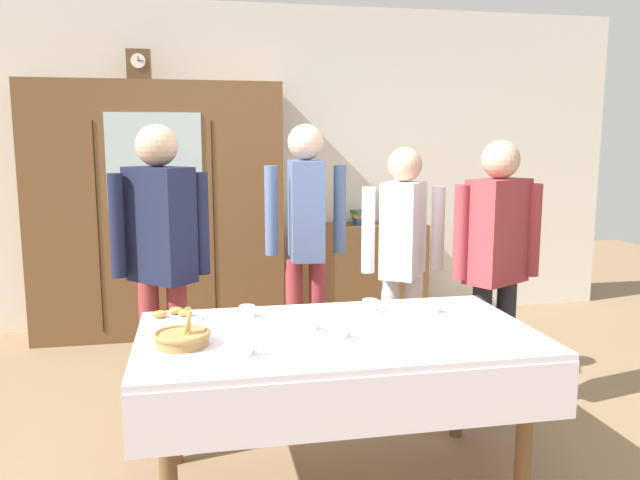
{
  "coord_description": "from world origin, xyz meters",
  "views": [
    {
      "loc": [
        -0.61,
        -2.87,
        1.58
      ],
      "look_at": [
        0.0,
        0.2,
        1.08
      ],
      "focal_mm": 35.68,
      "sensor_mm": 36.0,
      "label": 1
    }
  ],
  "objects_px": {
    "tea_cup_mid_left": "(370,307)",
    "mantel_clock": "(139,65)",
    "tea_cup_center": "(243,350)",
    "person_near_right_end": "(403,249)",
    "pastry_plate": "(173,317)",
    "person_by_cabinet": "(497,252)",
    "dining_table": "(339,354)",
    "person_beside_shelf": "(306,228)",
    "spoon_near_left": "(261,337)",
    "wall_cabinet": "(158,211)",
    "spoon_front_edge": "(453,326)",
    "bookshelf_low": "(361,273)",
    "tea_cup_far_left": "(432,308)",
    "person_behind_table_right": "(161,246)",
    "book_stack": "(361,217)",
    "tea_cup_near_left": "(340,333)",
    "tea_cup_far_right": "(309,325)",
    "bread_basket": "(182,338)",
    "tea_cup_near_right": "(247,313)"
  },
  "relations": [
    {
      "from": "dining_table",
      "to": "person_beside_shelf",
      "type": "height_order",
      "value": "person_beside_shelf"
    },
    {
      "from": "tea_cup_mid_left",
      "to": "mantel_clock",
      "type": "bearing_deg",
      "value": 118.44
    },
    {
      "from": "person_behind_table_right",
      "to": "book_stack",
      "type": "bearing_deg",
      "value": 48.5
    },
    {
      "from": "bread_basket",
      "to": "spoon_front_edge",
      "type": "height_order",
      "value": "bread_basket"
    },
    {
      "from": "bookshelf_low",
      "to": "tea_cup_far_left",
      "type": "relative_size",
      "value": 8.69
    },
    {
      "from": "dining_table",
      "to": "wall_cabinet",
      "type": "distance_m",
      "value": 2.77
    },
    {
      "from": "spoon_near_left",
      "to": "person_by_cabinet",
      "type": "xyz_separation_m",
      "value": [
        1.4,
        0.62,
        0.22
      ]
    },
    {
      "from": "book_stack",
      "to": "spoon_front_edge",
      "type": "relative_size",
      "value": 1.78
    },
    {
      "from": "spoon_near_left",
      "to": "wall_cabinet",
      "type": "bearing_deg",
      "value": 102.09
    },
    {
      "from": "dining_table",
      "to": "book_stack",
      "type": "relative_size",
      "value": 8.3
    },
    {
      "from": "dining_table",
      "to": "person_by_cabinet",
      "type": "height_order",
      "value": "person_by_cabinet"
    },
    {
      "from": "wall_cabinet",
      "to": "tea_cup_center",
      "type": "distance_m",
      "value": 2.87
    },
    {
      "from": "person_near_right_end",
      "to": "person_beside_shelf",
      "type": "height_order",
      "value": "person_beside_shelf"
    },
    {
      "from": "person_near_right_end",
      "to": "person_behind_table_right",
      "type": "distance_m",
      "value": 1.43
    },
    {
      "from": "spoon_front_edge",
      "to": "person_behind_table_right",
      "type": "distance_m",
      "value": 1.6
    },
    {
      "from": "wall_cabinet",
      "to": "bookshelf_low",
      "type": "bearing_deg",
      "value": 1.7
    },
    {
      "from": "tea_cup_near_right",
      "to": "dining_table",
      "type": "bearing_deg",
      "value": -39.63
    },
    {
      "from": "wall_cabinet",
      "to": "bookshelf_low",
      "type": "height_order",
      "value": "wall_cabinet"
    },
    {
      "from": "tea_cup_center",
      "to": "person_near_right_end",
      "type": "height_order",
      "value": "person_near_right_end"
    },
    {
      "from": "wall_cabinet",
      "to": "person_near_right_end",
      "type": "relative_size",
      "value": 1.32
    },
    {
      "from": "wall_cabinet",
      "to": "tea_cup_center",
      "type": "bearing_deg",
      "value": -80.74
    },
    {
      "from": "bookshelf_low",
      "to": "person_behind_table_right",
      "type": "relative_size",
      "value": 0.68
    },
    {
      "from": "bread_basket",
      "to": "spoon_front_edge",
      "type": "bearing_deg",
      "value": 1.44
    },
    {
      "from": "tea_cup_center",
      "to": "tea_cup_near_left",
      "type": "distance_m",
      "value": 0.45
    },
    {
      "from": "wall_cabinet",
      "to": "tea_cup_far_right",
      "type": "distance_m",
      "value": 2.66
    },
    {
      "from": "tea_cup_far_right",
      "to": "tea_cup_far_left",
      "type": "bearing_deg",
      "value": 14.55
    },
    {
      "from": "tea_cup_far_left",
      "to": "bread_basket",
      "type": "height_order",
      "value": "bread_basket"
    },
    {
      "from": "tea_cup_far_left",
      "to": "spoon_front_edge",
      "type": "bearing_deg",
      "value": -86.23
    },
    {
      "from": "spoon_front_edge",
      "to": "person_behind_table_right",
      "type": "height_order",
      "value": "person_behind_table_right"
    },
    {
      "from": "tea_cup_far_right",
      "to": "pastry_plate",
      "type": "xyz_separation_m",
      "value": [
        -0.6,
        0.3,
        -0.02
      ]
    },
    {
      "from": "tea_cup_center",
      "to": "tea_cup_far_left",
      "type": "distance_m",
      "value": 1.06
    },
    {
      "from": "tea_cup_center",
      "to": "bread_basket",
      "type": "xyz_separation_m",
      "value": [
        -0.24,
        0.19,
        0.01
      ]
    },
    {
      "from": "bookshelf_low",
      "to": "person_near_right_end",
      "type": "relative_size",
      "value": 0.73
    },
    {
      "from": "bookshelf_low",
      "to": "tea_cup_near_right",
      "type": "relative_size",
      "value": 8.69
    },
    {
      "from": "mantel_clock",
      "to": "spoon_front_edge",
      "type": "relative_size",
      "value": 2.02
    },
    {
      "from": "tea_cup_far_left",
      "to": "person_behind_table_right",
      "type": "distance_m",
      "value": 1.47
    },
    {
      "from": "book_stack",
      "to": "spoon_near_left",
      "type": "distance_m",
      "value": 2.88
    },
    {
      "from": "tea_cup_mid_left",
      "to": "person_near_right_end",
      "type": "distance_m",
      "value": 0.79
    },
    {
      "from": "tea_cup_near_left",
      "to": "tea_cup_mid_left",
      "type": "distance_m",
      "value": 0.46
    },
    {
      "from": "bookshelf_low",
      "to": "wall_cabinet",
      "type": "bearing_deg",
      "value": -178.3
    },
    {
      "from": "pastry_plate",
      "to": "person_by_cabinet",
      "type": "bearing_deg",
      "value": 8.26
    },
    {
      "from": "wall_cabinet",
      "to": "person_by_cabinet",
      "type": "height_order",
      "value": "wall_cabinet"
    },
    {
      "from": "spoon_front_edge",
      "to": "person_near_right_end",
      "type": "height_order",
      "value": "person_near_right_end"
    },
    {
      "from": "person_near_right_end",
      "to": "person_beside_shelf",
      "type": "bearing_deg",
      "value": 150.66
    },
    {
      "from": "wall_cabinet",
      "to": "tea_cup_mid_left",
      "type": "xyz_separation_m",
      "value": [
        1.13,
        -2.27,
        -0.25
      ]
    },
    {
      "from": "pastry_plate",
      "to": "tea_cup_near_right",
      "type": "bearing_deg",
      "value": -7.94
    },
    {
      "from": "bread_basket",
      "to": "mantel_clock",
      "type": "bearing_deg",
      "value": 97.03
    },
    {
      "from": "dining_table",
      "to": "tea_cup_mid_left",
      "type": "distance_m",
      "value": 0.41
    },
    {
      "from": "mantel_clock",
      "to": "person_by_cabinet",
      "type": "height_order",
      "value": "mantel_clock"
    },
    {
      "from": "tea_cup_far_right",
      "to": "book_stack",
      "type": "bearing_deg",
      "value": 70.28
    }
  ]
}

